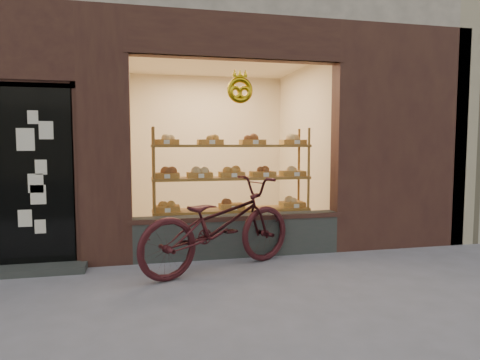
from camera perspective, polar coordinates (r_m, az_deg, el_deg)
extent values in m
plane|color=slate|center=(3.68, 0.16, -18.80)|extent=(90.00, 90.00, 0.00)
cube|color=#2B3632|center=(5.68, -0.24, -7.39)|extent=(2.70, 0.25, 0.55)
cube|color=black|center=(5.50, -25.83, 0.42)|extent=(0.90, 0.04, 2.15)
cube|color=#2B3632|center=(5.52, -25.80, -10.73)|extent=(1.15, 0.35, 0.08)
torus|color=gold|center=(5.49, 0.00, 11.88)|extent=(0.33, 0.07, 0.33)
cube|color=#8F601C|center=(6.13, -1.12, -8.62)|extent=(2.20, 0.45, 0.04)
cube|color=#8F601C|center=(6.03, -1.13, -4.00)|extent=(2.20, 0.45, 0.03)
cube|color=#8F601C|center=(5.98, -1.13, 0.26)|extent=(2.20, 0.45, 0.04)
cube|color=#8F601C|center=(5.96, -1.14, 4.58)|extent=(2.20, 0.45, 0.04)
cylinder|color=#8F601C|center=(5.68, -11.36, -1.60)|extent=(0.04, 0.04, 1.70)
cylinder|color=#8F601C|center=(6.12, 9.11, -1.10)|extent=(0.04, 0.04, 1.70)
cylinder|color=#8F601C|center=(6.07, -11.46, -1.19)|extent=(0.04, 0.04, 1.70)
cylinder|color=#8F601C|center=(6.48, 7.82, -0.76)|extent=(0.04, 0.04, 1.70)
cube|color=#945626|center=(5.91, -9.72, -3.74)|extent=(0.34, 0.24, 0.07)
sphere|color=olive|center=(5.90, -9.73, -2.92)|extent=(0.11, 0.11, 0.11)
cube|color=silver|center=(5.73, -9.62, -4.01)|extent=(0.07, 0.01, 0.05)
cube|color=#945626|center=(6.03, -1.13, -3.51)|extent=(0.34, 0.24, 0.07)
sphere|color=brown|center=(6.01, -1.13, -2.70)|extent=(0.11, 0.11, 0.11)
cube|color=silver|center=(5.85, -0.76, -3.76)|extent=(0.07, 0.01, 0.05)
cube|color=#945626|center=(6.27, 6.97, -3.22)|extent=(0.34, 0.24, 0.07)
sphere|color=tan|center=(6.26, 6.97, -2.44)|extent=(0.11, 0.11, 0.11)
cube|color=silver|center=(6.10, 7.56, -3.45)|extent=(0.08, 0.01, 0.05)
cube|color=#945626|center=(5.86, -9.78, 0.62)|extent=(0.34, 0.24, 0.07)
sphere|color=brown|center=(5.86, -9.79, 1.44)|extent=(0.11, 0.11, 0.11)
cube|color=silver|center=(5.68, -9.68, 0.48)|extent=(0.07, 0.01, 0.06)
cube|color=#945626|center=(5.90, -5.41, 0.69)|extent=(0.34, 0.24, 0.07)
sphere|color=tan|center=(5.90, -5.42, 1.52)|extent=(0.11, 0.11, 0.11)
cube|color=silver|center=(5.72, -5.17, 0.56)|extent=(0.07, 0.01, 0.06)
cube|color=#945626|center=(5.98, -1.13, 0.77)|extent=(0.34, 0.24, 0.07)
sphere|color=olive|center=(5.97, -1.14, 1.58)|extent=(0.11, 0.11, 0.11)
cube|color=silver|center=(5.80, -0.76, 0.64)|extent=(0.07, 0.01, 0.06)
cube|color=#945626|center=(6.08, 3.02, 0.83)|extent=(0.34, 0.24, 0.07)
sphere|color=brown|center=(6.08, 3.02, 1.63)|extent=(0.11, 0.11, 0.11)
cube|color=silver|center=(5.91, 3.51, 0.71)|extent=(0.07, 0.01, 0.06)
cube|color=#945626|center=(6.22, 7.01, 0.89)|extent=(0.34, 0.24, 0.07)
sphere|color=tan|center=(6.22, 7.02, 1.67)|extent=(0.11, 0.11, 0.11)
cube|color=silver|center=(6.05, 7.60, 0.77)|extent=(0.08, 0.01, 0.06)
cube|color=#945626|center=(5.85, -9.84, 5.02)|extent=(0.34, 0.24, 0.07)
sphere|color=tan|center=(5.85, -9.86, 5.85)|extent=(0.11, 0.11, 0.11)
cube|color=silver|center=(5.66, -9.74, 5.03)|extent=(0.07, 0.01, 0.06)
cube|color=#945626|center=(5.91, -4.00, 5.07)|extent=(0.34, 0.24, 0.07)
sphere|color=olive|center=(5.91, -4.01, 5.90)|extent=(0.11, 0.11, 0.11)
cube|color=silver|center=(5.73, -3.72, 5.08)|extent=(0.08, 0.01, 0.06)
cube|color=#945626|center=(6.03, 1.66, 5.08)|extent=(0.34, 0.24, 0.07)
sphere|color=brown|center=(6.03, 1.66, 5.89)|extent=(0.11, 0.11, 0.11)
cube|color=silver|center=(5.85, 2.12, 5.08)|extent=(0.07, 0.01, 0.06)
cube|color=#945626|center=(6.21, 7.05, 5.04)|extent=(0.34, 0.24, 0.07)
sphere|color=tan|center=(6.21, 7.06, 5.82)|extent=(0.11, 0.11, 0.11)
cube|color=silver|center=(6.03, 7.65, 5.04)|extent=(0.08, 0.01, 0.06)
imported|color=#361115|center=(5.01, -2.81, -5.94)|extent=(2.17, 1.50, 1.08)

